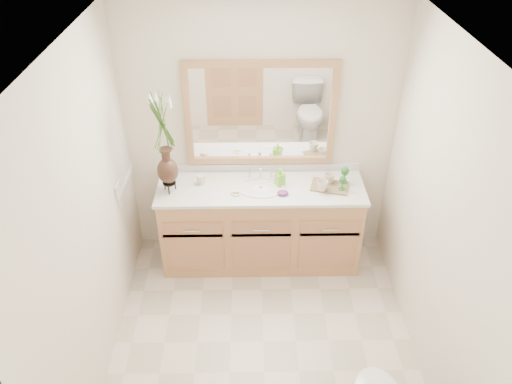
{
  "coord_description": "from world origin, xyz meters",
  "views": [
    {
      "loc": [
        -0.1,
        -2.65,
        3.3
      ],
      "look_at": [
        -0.05,
        0.65,
        1.03
      ],
      "focal_mm": 35.0,
      "sensor_mm": 36.0,
      "label": 1
    }
  ],
  "objects_px": {
    "tumbler": "(201,179)",
    "tray": "(330,186)",
    "soap_bottle": "(280,177)",
    "flower_vase": "(163,131)"
  },
  "relations": [
    {
      "from": "flower_vase",
      "to": "tumbler",
      "type": "xyz_separation_m",
      "value": [
        0.26,
        0.11,
        -0.54
      ]
    },
    {
      "from": "flower_vase",
      "to": "soap_bottle",
      "type": "distance_m",
      "value": 1.1
    },
    {
      "from": "tumbler",
      "to": "flower_vase",
      "type": "bearing_deg",
      "value": -157.68
    },
    {
      "from": "flower_vase",
      "to": "tray",
      "type": "distance_m",
      "value": 1.52
    },
    {
      "from": "tumbler",
      "to": "tray",
      "type": "height_order",
      "value": "tumbler"
    },
    {
      "from": "flower_vase",
      "to": "soap_bottle",
      "type": "xyz_separation_m",
      "value": [
        0.97,
        0.09,
        -0.51
      ]
    },
    {
      "from": "tumbler",
      "to": "soap_bottle",
      "type": "relative_size",
      "value": 0.61
    },
    {
      "from": "tumbler",
      "to": "tray",
      "type": "bearing_deg",
      "value": -3.6
    },
    {
      "from": "flower_vase",
      "to": "soap_bottle",
      "type": "bearing_deg",
      "value": 5.27
    },
    {
      "from": "soap_bottle",
      "to": "tray",
      "type": "relative_size",
      "value": 0.45
    }
  ]
}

